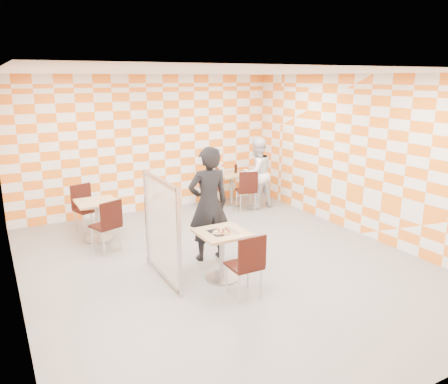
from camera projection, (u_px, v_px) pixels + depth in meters
name	position (u px, v px, depth m)	size (l,w,h in m)	color
room_shell	(209.00, 167.00, 7.15)	(7.00, 7.00, 7.00)	gray
main_table	(222.00, 247.00, 6.42)	(0.70, 0.70, 0.75)	tan
second_table	(232.00, 184.00, 10.28)	(0.70, 0.70, 0.75)	tan
empty_table	(97.00, 214.00, 8.00)	(0.70, 0.70, 0.75)	tan
chair_main_front	(248.00, 261.00, 5.83)	(0.42, 0.43, 0.92)	black
chair_second_front	(247.00, 188.00, 9.77)	(0.52, 0.53, 0.92)	black
chair_second_side	(213.00, 184.00, 10.09)	(0.54, 0.53, 0.92)	black
chair_empty_near	(108.00, 222.00, 7.44)	(0.54, 0.55, 0.92)	black
chair_empty_far	(84.00, 204.00, 8.48)	(0.53, 0.53, 0.92)	black
partition	(162.00, 229.00, 6.36)	(0.08, 1.38, 1.55)	white
man_dark	(209.00, 204.00, 7.06)	(0.69, 0.45, 1.89)	black
man_white	(257.00, 173.00, 9.94)	(0.79, 0.62, 1.63)	white
pizza_on_foil	(223.00, 231.00, 6.34)	(0.40, 0.40, 0.04)	silver
sport_bottle	(222.00, 170.00, 10.22)	(0.06, 0.06, 0.20)	white
soda_bottle	(236.00, 169.00, 10.27)	(0.07, 0.07, 0.23)	black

